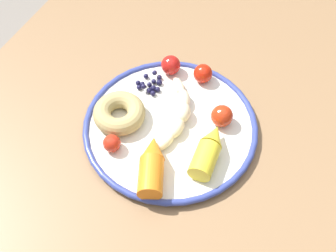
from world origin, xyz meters
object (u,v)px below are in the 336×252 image
(donut, at_px, (119,113))
(tomato_extra, at_px, (112,143))
(blueberry_pile, at_px, (150,84))
(tomato_far, at_px, (222,116))
(dining_table, at_px, (170,153))
(tomato_mid, at_px, (203,74))
(carrot_orange, at_px, (152,165))
(tomato_near, at_px, (171,65))
(plate, at_px, (168,127))
(carrot_yellow, at_px, (208,151))
(banana, at_px, (179,113))

(donut, relative_size, tomato_extra, 3.05)
(blueberry_pile, relative_size, tomato_far, 1.30)
(donut, xyz_separation_m, blueberry_pile, (0.10, -0.02, -0.01))
(dining_table, relative_size, tomato_mid, 32.95)
(dining_table, bearing_deg, carrot_orange, -173.07)
(tomato_mid, xyz_separation_m, tomato_far, (-0.08, -0.07, 0.00))
(donut, xyz_separation_m, tomato_mid, (0.16, -0.10, 0.00))
(donut, bearing_deg, tomato_near, -13.51)
(plate, distance_m, tomato_far, 0.10)
(dining_table, distance_m, donut, 0.15)
(carrot_yellow, distance_m, tomato_near, 0.22)
(carrot_orange, relative_size, carrot_yellow, 1.13)
(blueberry_pile, height_order, tomato_mid, tomato_mid)
(banana, height_order, donut, donut)
(blueberry_pile, bearing_deg, tomato_mid, -55.11)
(blueberry_pile, bearing_deg, banana, -118.63)
(tomato_mid, relative_size, tomato_far, 0.92)
(banana, xyz_separation_m, tomato_near, (0.10, 0.06, 0.01))
(carrot_yellow, xyz_separation_m, tomato_far, (0.08, 0.01, -0.00))
(banana, relative_size, tomato_mid, 4.67)
(carrot_orange, distance_m, tomato_near, 0.24)
(tomato_extra, bearing_deg, tomato_far, -48.63)
(banana, height_order, tomato_extra, tomato_extra)
(donut, xyz_separation_m, tomato_extra, (-0.06, -0.02, -0.00))
(plate, distance_m, tomato_near, 0.14)
(tomato_extra, bearing_deg, tomato_near, -4.15)
(banana, bearing_deg, tomato_far, -74.02)
(carrot_yellow, xyz_separation_m, tomato_mid, (0.17, 0.08, -0.00))
(donut, relative_size, blueberry_pile, 1.83)
(tomato_near, bearing_deg, carrot_orange, -162.80)
(plate, bearing_deg, banana, -17.98)
(carrot_orange, relative_size, tomato_near, 3.07)
(dining_table, height_order, carrot_yellow, carrot_yellow)
(carrot_yellow, distance_m, tomato_mid, 0.18)
(tomato_mid, bearing_deg, carrot_orange, -179.43)
(tomato_far, bearing_deg, carrot_yellow, -175.98)
(donut, relative_size, tomato_far, 2.38)
(carrot_yellow, relative_size, blueberry_pile, 2.01)
(carrot_orange, bearing_deg, tomato_near, 17.20)
(carrot_yellow, bearing_deg, tomato_extra, 109.10)
(dining_table, xyz_separation_m, tomato_extra, (-0.09, 0.07, 0.11))
(carrot_orange, xyz_separation_m, tomato_far, (0.15, -0.07, -0.00))
(blueberry_pile, bearing_deg, plate, -134.78)
(tomato_extra, bearing_deg, carrot_yellow, -70.90)
(plate, bearing_deg, tomato_mid, -5.85)
(tomato_near, xyz_separation_m, tomato_mid, (0.01, -0.07, -0.00))
(banana, relative_size, tomato_far, 4.30)
(carrot_orange, xyz_separation_m, blueberry_pile, (0.17, 0.09, -0.01))
(tomato_mid, bearing_deg, carrot_yellow, -154.53)
(banana, relative_size, tomato_near, 4.49)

